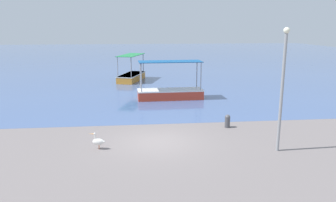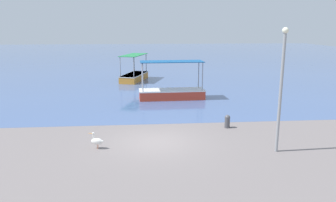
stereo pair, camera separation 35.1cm
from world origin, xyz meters
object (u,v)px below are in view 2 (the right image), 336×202
object	(u,v)px
mooring_bollard	(227,121)
lamp_post	(281,84)
fishing_boat_far_right	(134,76)
fishing_boat_far_left	(172,92)
pelican	(97,141)

from	to	relation	value
mooring_bollard	lamp_post	bearing A→B (deg)	-70.60
mooring_bollard	fishing_boat_far_right	bearing A→B (deg)	107.79
fishing_boat_far_right	fishing_boat_far_left	bearing A→B (deg)	-71.48
fishing_boat_far_left	pelican	bearing A→B (deg)	-113.51
pelican	lamp_post	xyz separation A→B (m)	(8.31, -1.07, 2.79)
fishing_boat_far_left	pelican	distance (m)	11.51
fishing_boat_far_right	pelican	size ratio (longest dim) A/B	6.44
lamp_post	mooring_bollard	size ratio (longest dim) A/B	7.42
fishing_boat_far_right	lamp_post	size ratio (longest dim) A/B	0.92
pelican	lamp_post	bearing A→B (deg)	-7.37
pelican	lamp_post	world-z (taller)	lamp_post
fishing_boat_far_left	pelican	size ratio (longest dim) A/B	6.50
mooring_bollard	pelican	bearing A→B (deg)	-159.17
fishing_boat_far_right	fishing_boat_far_left	xyz separation A→B (m)	(3.10, -9.24, 0.03)
fishing_boat_far_right	pelican	world-z (taller)	fishing_boat_far_right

